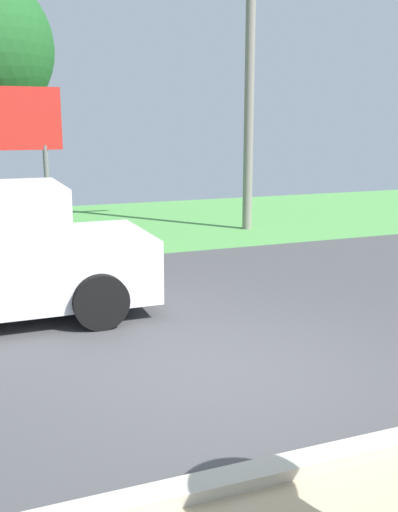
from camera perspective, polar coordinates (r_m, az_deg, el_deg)
ground_plane at (r=9.40m, az=-4.50°, el=-4.39°), size 40.00×22.00×0.20m
utility_pole at (r=15.27m, az=4.88°, el=15.76°), size 1.80×0.24×6.70m
roadside_billboard at (r=14.21m, az=-18.40°, el=11.46°), size 2.60×0.12×3.50m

